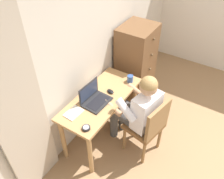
# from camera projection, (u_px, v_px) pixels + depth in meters

# --- Properties ---
(wall_back) EXTENTS (4.80, 0.05, 2.50)m
(wall_back) POSITION_uv_depth(u_px,v_px,m) (95.00, 40.00, 2.94)
(wall_back) COLOR beige
(wall_back) RESTS_ON ground_plane
(curtain_panel) EXTENTS (0.55, 0.03, 2.29)m
(curtain_panel) POSITION_uv_depth(u_px,v_px,m) (19.00, 112.00, 2.13)
(curtain_panel) COLOR #BCAD99
(curtain_panel) RESTS_ON ground_plane
(desk) EXTENTS (1.21, 0.53, 0.74)m
(desk) POSITION_uv_depth(u_px,v_px,m) (101.00, 104.00, 2.97)
(desk) COLOR tan
(desk) RESTS_ON ground_plane
(dresser) EXTENTS (0.56, 0.50, 1.26)m
(dresser) POSITION_uv_depth(u_px,v_px,m) (136.00, 64.00, 3.63)
(dresser) COLOR brown
(dresser) RESTS_ON ground_plane
(chair) EXTENTS (0.49, 0.48, 0.89)m
(chair) POSITION_uv_depth(u_px,v_px,m) (149.00, 126.00, 2.84)
(chair) COLOR brown
(chair) RESTS_ON ground_plane
(person_seated) EXTENTS (0.61, 0.64, 1.21)m
(person_seated) POSITION_uv_depth(u_px,v_px,m) (138.00, 108.00, 2.82)
(person_seated) COLOR #4C4C4C
(person_seated) RESTS_ON ground_plane
(laptop) EXTENTS (0.35, 0.27, 0.24)m
(laptop) POSITION_uv_depth(u_px,v_px,m) (94.00, 98.00, 2.80)
(laptop) COLOR #232326
(laptop) RESTS_ON desk
(computer_mouse) EXTENTS (0.09, 0.11, 0.03)m
(computer_mouse) POSITION_uv_depth(u_px,v_px,m) (110.00, 91.00, 2.95)
(computer_mouse) COLOR black
(computer_mouse) RESTS_ON desk
(desk_clock) EXTENTS (0.09, 0.09, 0.03)m
(desk_clock) POSITION_uv_depth(u_px,v_px,m) (86.00, 128.00, 2.50)
(desk_clock) COLOR black
(desk_clock) RESTS_ON desk
(notebook_pad) EXTENTS (0.22, 0.16, 0.01)m
(notebook_pad) POSITION_uv_depth(u_px,v_px,m) (74.00, 113.00, 2.68)
(notebook_pad) COLOR silver
(notebook_pad) RESTS_ON desk
(coffee_mug) EXTENTS (0.12, 0.08, 0.09)m
(coffee_mug) POSITION_uv_depth(u_px,v_px,m) (130.00, 79.00, 3.10)
(coffee_mug) COLOR #33518C
(coffee_mug) RESTS_ON desk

